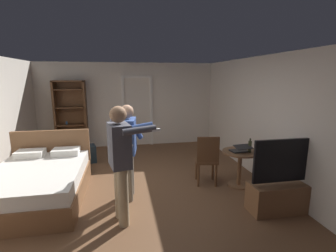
% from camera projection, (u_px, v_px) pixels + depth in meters
% --- Properties ---
extents(ground_plane, '(7.25, 7.25, 0.00)m').
position_uv_depth(ground_plane, '(135.00, 194.00, 4.38)').
color(ground_plane, brown).
extents(wall_back, '(5.44, 0.12, 2.51)m').
position_uv_depth(wall_back, '(128.00, 105.00, 7.36)').
color(wall_back, silver).
rests_on(wall_back, ground_plane).
extents(wall_right, '(0.12, 6.83, 2.51)m').
position_uv_depth(wall_right, '(274.00, 122.00, 4.61)').
color(wall_right, silver).
rests_on(wall_right, ground_plane).
extents(doorway_frame, '(0.93, 0.08, 2.13)m').
position_uv_depth(doorway_frame, '(137.00, 106.00, 7.34)').
color(doorway_frame, white).
rests_on(doorway_frame, ground_plane).
extents(bed, '(1.50, 2.06, 1.02)m').
position_uv_depth(bed, '(39.00, 182.00, 4.20)').
color(bed, brown).
rests_on(bed, ground_plane).
extents(bookshelf, '(0.87, 0.32, 2.00)m').
position_uv_depth(bookshelf, '(71.00, 113.00, 6.89)').
color(bookshelf, brown).
rests_on(bookshelf, ground_plane).
extents(tv_flatscreen, '(1.16, 0.40, 1.18)m').
position_uv_depth(tv_flatscreen, '(285.00, 190.00, 3.81)').
color(tv_flatscreen, brown).
rests_on(tv_flatscreen, ground_plane).
extents(side_table, '(0.68, 0.68, 0.70)m').
position_uv_depth(side_table, '(240.00, 162.00, 4.65)').
color(side_table, brown).
rests_on(side_table, ground_plane).
extents(laptop, '(0.36, 0.37, 0.15)m').
position_uv_depth(laptop, '(241.00, 149.00, 4.55)').
color(laptop, black).
rests_on(laptop, side_table).
extents(bottle_on_table, '(0.06, 0.06, 0.27)m').
position_uv_depth(bottle_on_table, '(250.00, 146.00, 4.53)').
color(bottle_on_table, '#3D4025').
rests_on(bottle_on_table, side_table).
extents(wooden_chair, '(0.49, 0.49, 0.99)m').
position_uv_depth(wooden_chair, '(207.00, 158.00, 4.69)').
color(wooden_chair, brown).
rests_on(wooden_chair, ground_plane).
extents(person_blue_shirt, '(0.73, 0.61, 1.71)m').
position_uv_depth(person_blue_shirt, '(120.00, 157.00, 3.39)').
color(person_blue_shirt, tan).
rests_on(person_blue_shirt, ground_plane).
extents(person_striped_shirt, '(0.61, 0.67, 1.64)m').
position_uv_depth(person_striped_shirt, '(129.00, 145.00, 4.11)').
color(person_striped_shirt, gray).
rests_on(person_striped_shirt, ground_plane).
extents(suitcase_dark, '(0.70, 0.49, 0.43)m').
position_uv_depth(suitcase_dark, '(82.00, 155.00, 5.95)').
color(suitcase_dark, '#1E2D38').
rests_on(suitcase_dark, ground_plane).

